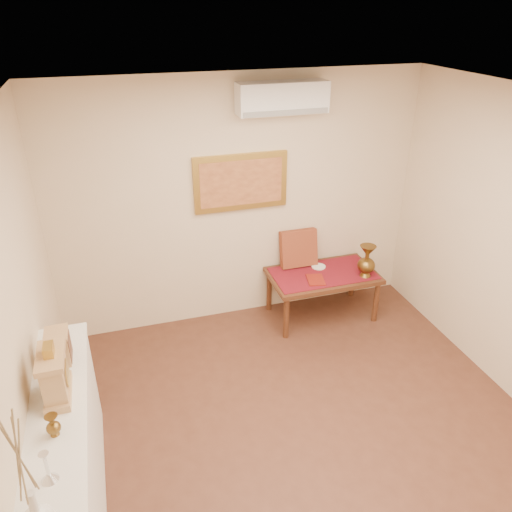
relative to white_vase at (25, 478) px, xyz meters
name	(u,v)px	position (x,y,z in m)	size (l,w,h in m)	color
floor	(317,457)	(1.83, 0.86, -1.45)	(4.50, 4.50, 0.00)	brown
ceiling	(344,119)	(1.83, 0.86, 1.25)	(4.50, 4.50, 0.00)	silver
wall_back	(241,204)	(1.83, 3.11, -0.10)	(4.00, 0.02, 2.70)	beige
wall_left	(13,376)	(-0.17, 0.86, -0.10)	(0.02, 4.50, 2.70)	beige
white_vase	(25,478)	(0.00, 0.00, 0.00)	(0.18, 0.18, 0.94)	white
candlestick	(47,467)	(0.00, 0.38, -0.37)	(0.09, 0.09, 0.20)	silver
brass_urn_small	(52,423)	(0.01, 0.71, -0.37)	(0.09, 0.09, 0.19)	brown
table_cloth	(323,273)	(2.68, 2.74, -0.90)	(1.14, 0.59, 0.01)	maroon
brass_urn_tall	(367,258)	(3.11, 2.56, -0.67)	(0.20, 0.20, 0.45)	brown
plate	(319,267)	(2.69, 2.89, -0.89)	(0.16, 0.16, 0.01)	white
menu	(316,280)	(2.54, 2.62, -0.89)	(0.18, 0.25, 0.01)	maroon
cushion	(299,248)	(2.48, 3.01, -0.68)	(0.43, 0.10, 0.43)	maroon
display_ledge	(70,470)	(0.01, 0.86, -0.96)	(0.37, 2.02, 0.98)	white
mantel_clock	(55,375)	(0.02, 1.05, -0.30)	(0.17, 0.36, 0.41)	tan
wooden_chest	(59,347)	(0.02, 1.43, -0.35)	(0.16, 0.21, 0.24)	tan
low_table	(323,279)	(2.68, 2.74, -0.96)	(1.20, 0.70, 0.55)	#532B18
painting	(241,182)	(1.83, 3.09, 0.15)	(1.00, 0.06, 0.60)	#B49039
ac_unit	(282,98)	(2.23, 2.98, 1.00)	(0.90, 0.25, 0.30)	white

